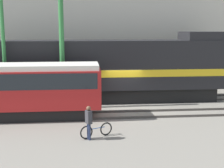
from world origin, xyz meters
The scene contains 10 objects.
ground_plane centered at (0.00, 0.00, 0.00)m, with size 120.00×120.00×0.00m, color gray.
track_near centered at (0.00, -1.93, 0.07)m, with size 60.00×1.51×0.14m.
track_far centered at (0.00, 2.23, 0.07)m, with size 60.00×1.51×0.14m.
building_backdrop centered at (0.00, 8.77, 5.13)m, with size 44.95×6.00×10.25m.
freight_locomotive centered at (-1.38, 2.23, 2.35)m, with size 18.26×3.04×5.05m.
streetcar centered at (-7.00, -1.93, 1.85)m, with size 10.47×2.54×3.23m.
bicycle centered at (-2.17, -5.65, 0.34)m, with size 1.62×0.83×0.72m.
person centered at (-2.54, -5.97, 1.00)m, with size 0.35×0.42×1.66m.
utility_pole_left centered at (-7.77, 0.15, 4.49)m, with size 0.23×0.23×8.97m.
utility_pole_center centered at (-4.11, 0.15, 4.40)m, with size 0.32×0.32×8.80m.
Camera 1 is at (-2.77, -20.29, 5.25)m, focal length 50.00 mm.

